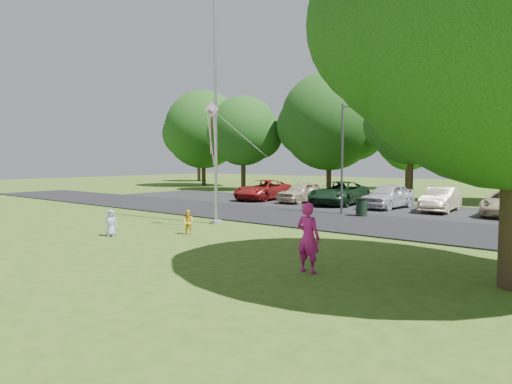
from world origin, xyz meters
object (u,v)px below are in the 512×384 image
Objects in this scene: trash_can at (362,208)px; woman at (308,237)px; kite at (214,121)px; child_yellow at (189,222)px; flagpole at (216,129)px; child_blue at (111,223)px; street_lamp at (347,148)px.

woman is at bearing -70.11° from trash_can.
kite is (-2.81, -7.47, 3.89)m from trash_can.
child_yellow is at bearing -127.34° from kite.
kite reaches higher than woman.
child_blue is (-0.66, -4.87, -3.67)m from flagpole.
child_blue is (-3.56, -11.39, -2.91)m from street_lamp.
street_lamp is 6.08× the size of trash_can.
street_lamp is at bearing 21.80° from child_blue.
flagpole is 4.79m from child_yellow.
flagpole is 8.24m from trash_can.
kite is (1.11, -1.24, 0.19)m from flagpole.
kite is (-1.79, -7.76, 0.96)m from street_lamp.
woman is 8.60m from child_blue.
street_lamp reaches higher than kite.
woman reaches higher than child_yellow.
kite reaches higher than trash_can.
child_yellow is (-1.64, -9.30, -2.93)m from street_lamp.
street_lamp is 12.28m from child_blue.
trash_can is at bearing 48.73° from child_yellow.
child_yellow is 0.13× the size of kite.
street_lamp reaches higher than trash_can.
flagpole reaches higher than kite.
trash_can is 8.88m from kite.
flagpole is 7.18m from street_lamp.
kite is at bearing -48.13° from flagpole.
child_blue is at bearing -112.43° from trash_can.
woman reaches higher than trash_can.
trash_can is 12.00m from child_blue.
street_lamp is at bearing 34.30° from kite.
trash_can is (3.92, 6.23, -3.70)m from flagpole.
child_yellow is 0.95× the size of child_blue.
child_blue is at bearing -97.73° from flagpole.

